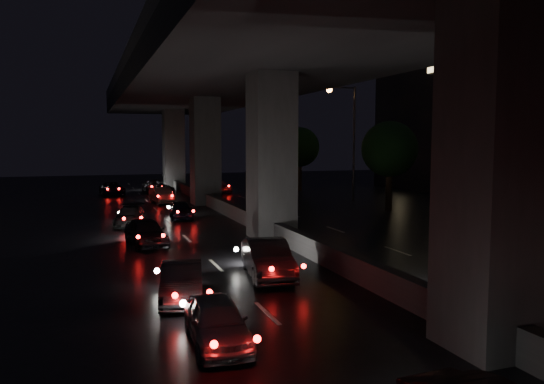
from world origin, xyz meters
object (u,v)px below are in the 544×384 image
streetlight_far (348,130)px  car_0 (146,232)px  car_1 (268,259)px  viaduct (271,66)px

streetlight_far → car_0: streetlight_far is taller
streetlight_far → car_0: (-17.04, -13.10, -5.04)m
car_0 → car_1: 7.93m
streetlight_far → car_1: size_ratio=2.30×
streetlight_far → car_1: 24.96m
viaduct → car_0: viaduct is taller
car_0 → viaduct: bearing=-5.9°
viaduct → streetlight_far: 17.22m
car_0 → car_1: (3.37, -7.18, 0.02)m
car_0 → car_1: bearing=-71.7°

